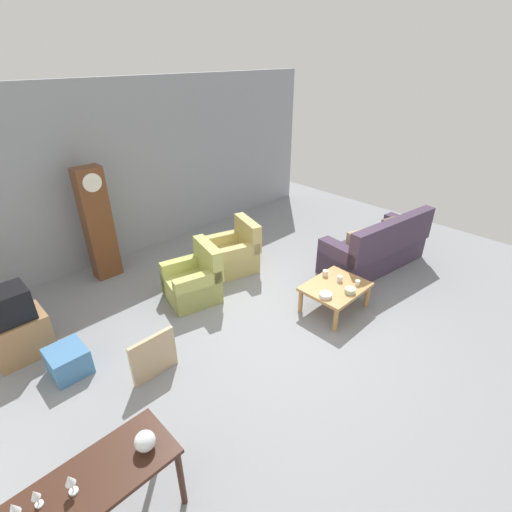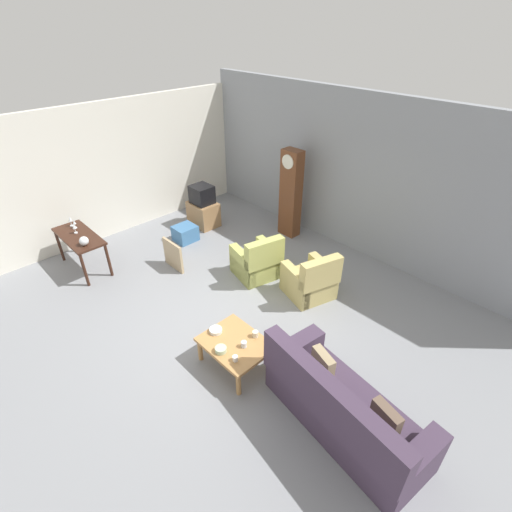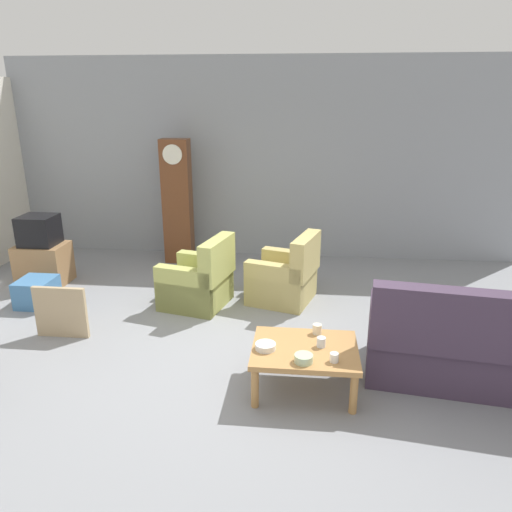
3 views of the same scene
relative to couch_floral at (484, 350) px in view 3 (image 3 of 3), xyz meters
The scene contains 16 objects.
ground_plane 2.42m from the couch_floral, behind, with size 10.40×10.40×0.00m, color gray.
garage_door_wall 4.64m from the couch_floral, 122.29° to the left, with size 8.40×0.16×3.20m, color gray.
couch_floral is the anchor object (origin of this frame).
armchair_olive_near 3.38m from the couch_floral, 153.53° to the left, with size 0.95×0.92×0.92m.
armchair_olive_far 2.62m from the couch_floral, 137.47° to the left, with size 0.98×0.96×0.92m.
coffee_table_wood 1.68m from the couch_floral, behind, with size 0.96×0.76×0.43m.
grandfather_clock 4.95m from the couch_floral, 139.27° to the left, with size 0.44×0.30×1.97m.
tv_stand_cabinet 5.80m from the couch_floral, 159.35° to the left, with size 0.68×0.52×0.58m, color #997047.
tv_crt 5.82m from the couch_floral, 159.35° to the left, with size 0.48×0.44×0.42m, color black.
framed_picture_leaning 4.41m from the couch_floral, behind, with size 0.60×0.05×0.60m, color tan.
storage_box_blue 5.29m from the couch_floral, 165.85° to the left, with size 0.44×0.47×0.35m, color teal.
cup_white_porcelain 1.49m from the couch_floral, 161.43° to the right, with size 0.08×0.08×0.08m, color white.
cup_blue_rimmed 1.53m from the couch_floral, behind, with size 0.08×0.08×0.09m, color silver.
cup_cream_tall 1.55m from the couch_floral, behind, with size 0.09×0.09×0.09m, color beige.
bowl_white_stacked 2.04m from the couch_floral, behind, with size 0.19×0.19×0.06m, color white.
bowl_shallow_green 1.75m from the couch_floral, 163.08° to the right, with size 0.16×0.16×0.07m, color #B2C69E.
Camera 3 is at (0.69, -4.34, 2.61)m, focal length 33.84 mm.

